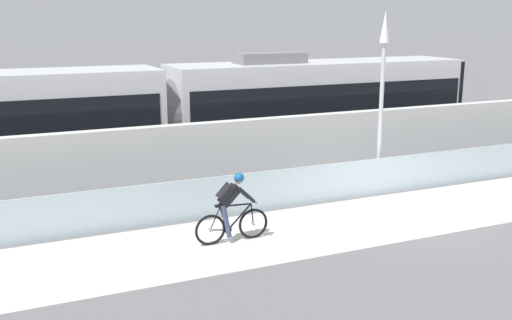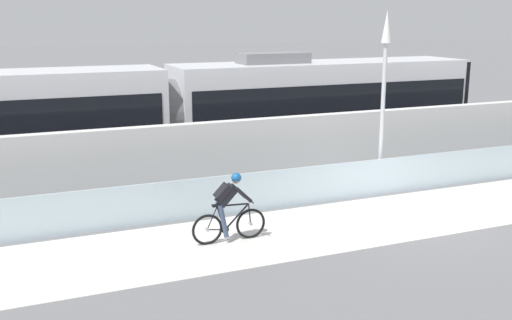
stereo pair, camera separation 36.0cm
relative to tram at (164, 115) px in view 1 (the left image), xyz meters
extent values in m
plane|color=slate|center=(4.67, -6.85, -1.89)|extent=(200.00, 200.00, 0.00)
cube|color=silver|center=(4.67, -6.85, -1.89)|extent=(32.00, 3.20, 0.01)
cube|color=silver|center=(4.67, -5.00, -1.37)|extent=(32.00, 0.05, 1.05)
cube|color=silver|center=(4.67, -3.20, -0.83)|extent=(32.00, 0.36, 2.13)
cube|color=#595654|center=(4.67, -0.72, -1.89)|extent=(32.00, 0.08, 0.01)
cube|color=#595654|center=(4.67, 0.72, -1.89)|extent=(32.00, 0.08, 0.01)
cube|color=#232326|center=(-2.22, 0.00, -1.53)|extent=(1.40, 1.88, 0.20)
cylinder|color=black|center=(-2.22, -0.72, -1.59)|extent=(0.60, 0.10, 0.60)
cylinder|color=black|center=(-2.22, 0.72, -1.59)|extent=(0.60, 0.10, 0.60)
cube|color=silver|center=(5.76, 0.00, 0.01)|extent=(11.00, 2.50, 3.10)
cube|color=black|center=(5.76, 0.00, 0.36)|extent=(10.56, 2.54, 1.04)
cube|color=red|center=(5.76, 0.00, -1.36)|extent=(10.78, 2.53, 0.28)
cube|color=slate|center=(3.78, 0.00, 1.74)|extent=(2.40, 1.10, 0.36)
cube|color=#232326|center=(2.24, 0.00, -1.53)|extent=(1.40, 1.88, 0.20)
cylinder|color=black|center=(2.24, -0.72, -1.59)|extent=(0.60, 0.10, 0.60)
cylinder|color=black|center=(2.24, 0.72, -1.59)|extent=(0.60, 0.10, 0.60)
cube|color=#232326|center=(9.28, 0.00, -1.53)|extent=(1.40, 1.88, 0.20)
cylinder|color=black|center=(9.28, -0.72, -1.59)|extent=(0.60, 0.10, 0.60)
cylinder|color=black|center=(9.28, 0.72, -1.59)|extent=(0.60, 0.10, 0.60)
cube|color=black|center=(11.21, 0.00, 0.01)|extent=(0.16, 2.54, 2.94)
cylinder|color=#59595B|center=(0.01, 0.00, 0.01)|extent=(0.60, 2.30, 2.30)
torus|color=black|center=(0.17, -6.85, -1.53)|extent=(0.72, 0.06, 0.72)
cylinder|color=#99999E|center=(0.17, -6.85, -1.53)|extent=(0.07, 0.10, 0.07)
torus|color=black|center=(-0.88, -6.85, -1.53)|extent=(0.72, 0.06, 0.72)
cylinder|color=#99999E|center=(-0.88, -6.85, -1.53)|extent=(0.07, 0.10, 0.07)
cylinder|color=black|center=(-0.17, -6.85, -1.32)|extent=(0.60, 0.04, 0.58)
cylinder|color=black|center=(-0.54, -6.85, -1.30)|extent=(0.22, 0.04, 0.59)
cylinder|color=black|center=(-0.26, -6.85, -1.03)|extent=(0.76, 0.04, 0.07)
cylinder|color=black|center=(-0.67, -6.85, -1.56)|extent=(0.43, 0.03, 0.09)
cylinder|color=black|center=(-0.76, -6.85, -1.27)|extent=(0.27, 0.02, 0.53)
cylinder|color=black|center=(0.15, -6.85, -1.29)|extent=(0.08, 0.03, 0.49)
cube|color=black|center=(-0.63, -6.85, -0.99)|extent=(0.24, 0.10, 0.05)
cylinder|color=black|center=(0.12, -6.85, -0.94)|extent=(0.03, 0.58, 0.03)
cylinder|color=#262628|center=(-0.45, -6.85, -1.59)|extent=(0.18, 0.02, 0.18)
cube|color=black|center=(-0.41, -6.85, -0.78)|extent=(0.50, 0.28, 0.51)
cube|color=black|center=(-0.51, -6.85, -0.69)|extent=(0.38, 0.30, 0.38)
sphere|color=beige|center=(-0.17, -6.85, -0.43)|extent=(0.20, 0.20, 0.20)
sphere|color=#195999|center=(-0.17, -6.85, -0.40)|extent=(0.23, 0.23, 0.23)
cylinder|color=black|center=(-0.06, -7.01, -0.77)|extent=(0.41, 0.08, 0.41)
cylinder|color=black|center=(-0.06, -6.69, -0.77)|extent=(0.41, 0.08, 0.41)
cylinder|color=#384766|center=(-0.52, -6.94, -1.35)|extent=(0.25, 0.11, 0.79)
cylinder|color=#384766|center=(-0.52, -6.76, -1.21)|extent=(0.25, 0.11, 0.52)
cylinder|color=gray|center=(5.12, -4.70, -1.79)|extent=(0.24, 0.24, 0.20)
cylinder|color=silver|center=(5.12, -4.70, 0.31)|extent=(0.12, 0.12, 4.20)
cone|color=white|center=(5.12, -4.70, 2.86)|extent=(0.28, 0.28, 0.90)
camera|label=1|loc=(-5.07, -18.85, 3.12)|focal=42.04mm
camera|label=2|loc=(-4.74, -19.00, 3.12)|focal=42.04mm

